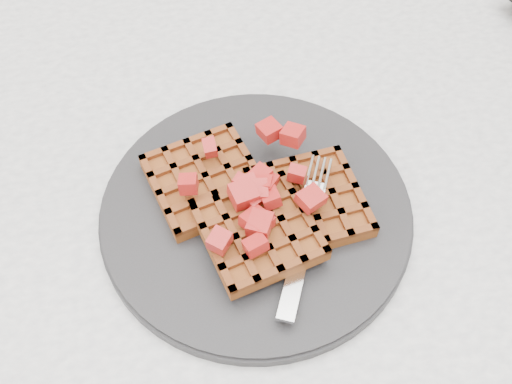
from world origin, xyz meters
The scene contains 6 objects.
ground centered at (0.00, 0.00, 0.00)m, with size 4.00×4.00×0.00m, color tan.
table centered at (0.00, 0.00, 0.64)m, with size 1.20×0.80×0.75m.
plate centered at (-0.15, -0.04, 0.76)m, with size 0.31×0.31×0.02m, color black.
waffles centered at (-0.15, -0.04, 0.78)m, with size 0.22×0.20×0.03m.
strawberry_pile centered at (-0.15, -0.04, 0.80)m, with size 0.15×0.15×0.02m, color #8E0000, non-canonical shape.
fork centered at (-0.11, -0.08, 0.77)m, with size 0.02×0.18×0.02m, color silver, non-canonical shape.
Camera 1 is at (-0.21, -0.34, 1.24)m, focal length 40.00 mm.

